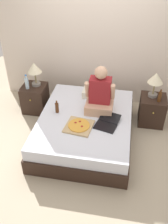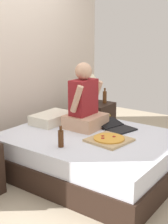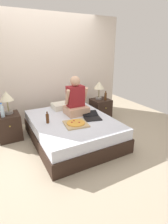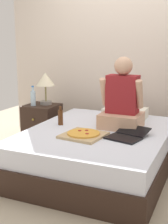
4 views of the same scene
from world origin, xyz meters
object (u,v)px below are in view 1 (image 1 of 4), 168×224
Objects in this scene: nightstand_right at (152,110)px; laptop at (107,123)px; lamp_on_right_nightstand at (156,80)px; person_seated at (100,95)px; nightstand_left at (35,98)px; pizza_box at (79,126)px; beer_bottle at (160,97)px; lamp_on_left_nightstand at (34,69)px; beer_bottle_on_bed at (57,108)px; bed at (85,127)px; water_bottle at (27,83)px.

laptop is (-0.74, -0.79, 0.21)m from nightstand_right.
person_seated is at bearing -151.40° from lamp_on_right_nightstand.
pizza_box is (1.05, -0.92, 0.21)m from nightstand_left.
nightstand_left is at bearing 161.76° from person_seated.
laptop is 1.07× the size of pizza_box.
lamp_on_right_nightstand reaches higher than beer_bottle.
person_seated reaches higher than beer_bottle.
lamp_on_right_nightstand is at bearing 28.60° from person_seated.
lamp_on_left_nightstand reaches higher than beer_bottle.
beer_bottle_on_bed is at bearing -162.60° from beer_bottle.
nightstand_right is at bearing 125.01° from beer_bottle.
pizza_box is (1.01, -0.97, -0.38)m from lamp_on_left_nightstand.
bed is 1.37m from water_bottle.
bed is 1.27m from nightstand_left.
laptop is at bearing -21.75° from bed.
pizza_box is 0.53m from beer_bottle_on_bed.
laptop reaches higher than bed.
water_bottle reaches higher than nightstand_left.
beer_bottle is (0.07, -0.10, 0.36)m from nightstand_right.
lamp_on_right_nightstand is 1.00m from person_seated.
lamp_on_left_nightstand is 0.94× the size of laptop.
nightstand_left reaches higher than bed.
water_bottle is at bearing 179.76° from beer_bottle.
nightstand_right is at bearing 47.02° from laptop.
nightstand_right is (2.27, 0.09, -0.37)m from water_bottle.
lamp_on_left_nightstand is 1.34m from person_seated.
person_seated is (1.37, -0.34, 0.11)m from water_bottle.
nightstand_left is 0.67× the size of person_seated.
person_seated reaches higher than nightstand_right.
lamp_on_right_nightstand is at bearing 123.69° from beer_bottle.
nightstand_left is 1.10× the size of laptop.
water_bottle is at bearing -131.65° from nightstand_left.
beer_bottle is at bearing -0.24° from water_bottle.
nightstand_left is at bearing 180.00° from nightstand_right.
laptop is 2.18× the size of beer_bottle_on_bed.
beer_bottle_on_bed is at bearing -158.65° from nightstand_right.
nightstand_right is 1.18× the size of pizza_box.
beer_bottle is at bearing 34.06° from pizza_box.
water_bottle is 1.41m from pizza_box.
nightstand_right is at bearing 21.35° from beer_bottle_on_bed.
lamp_on_left_nightstand is 1.45m from pizza_box.
person_seated reaches higher than bed.
laptop is at bearing -24.53° from water_bottle.
laptop is at bearing -130.06° from lamp_on_right_nightstand.
nightstand_right is 0.59m from lamp_on_right_nightstand.
lamp_on_right_nightstand is (2.16, 0.05, 0.59)m from nightstand_left.
beer_bottle is (2.26, -0.10, 0.36)m from nightstand_left.
pizza_box reaches higher than bed.
laptop is at bearing -30.70° from lamp_on_left_nightstand.
nightstand_left is 1.91× the size of water_bottle.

